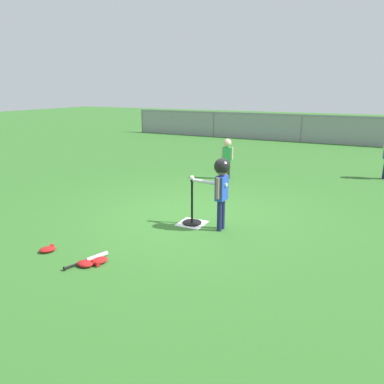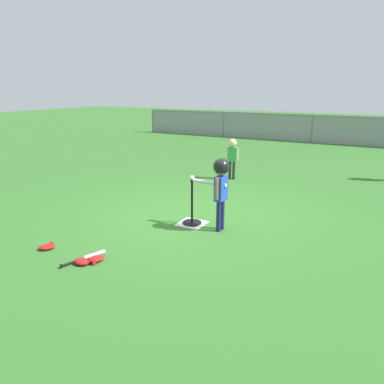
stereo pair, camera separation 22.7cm
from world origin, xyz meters
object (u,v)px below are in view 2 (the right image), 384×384
object	(u,v)px
fielder_deep_left	(232,153)
glove_tossed_aside	(82,262)
batter_child	(221,180)
glove_by_plate	(96,259)
glove_near_bats	(47,247)
spare_bat_silver	(90,256)
batting_tee	(192,216)
baseball_on_tee	(192,178)

from	to	relation	value
fielder_deep_left	glove_tossed_aside	world-z (taller)	fielder_deep_left
batter_child	glove_by_plate	bearing A→B (deg)	-118.43
glove_near_bats	glove_tossed_aside	bearing A→B (deg)	-6.95
glove_near_bats	glove_tossed_aside	world-z (taller)	same
fielder_deep_left	glove_near_bats	world-z (taller)	fielder_deep_left
glove_near_bats	glove_tossed_aside	xyz separation A→B (m)	(0.77, -0.09, 0.00)
spare_bat_silver	glove_near_bats	world-z (taller)	glove_near_bats
batting_tee	spare_bat_silver	bearing A→B (deg)	-107.72
batting_tee	baseball_on_tee	size ratio (longest dim) A/B	10.19
glove_near_bats	fielder_deep_left	bearing A→B (deg)	82.09
baseball_on_tee	glove_tossed_aside	size ratio (longest dim) A/B	0.33
batting_tee	glove_near_bats	size ratio (longest dim) A/B	2.77
batter_child	glove_by_plate	world-z (taller)	batter_child
batter_child	baseball_on_tee	bearing A→B (deg)	175.85
batting_tee	batter_child	size ratio (longest dim) A/B	0.65
fielder_deep_left	glove_by_plate	xyz separation A→B (m)	(0.17, -4.99, -0.61)
batter_child	batting_tee	bearing A→B (deg)	175.85
spare_bat_silver	glove_near_bats	size ratio (longest dim) A/B	2.25
baseball_on_tee	fielder_deep_left	size ratio (longest dim) A/B	0.07
batting_tee	spare_bat_silver	distance (m)	1.88
glove_by_plate	batting_tee	bearing A→B (deg)	76.47
baseball_on_tee	fielder_deep_left	world-z (taller)	fielder_deep_left
baseball_on_tee	glove_near_bats	size ratio (longest dim) A/B	0.27
batting_tee	glove_tossed_aside	bearing A→B (deg)	-105.58
spare_bat_silver	glove_by_plate	xyz separation A→B (m)	(0.14, -0.02, 0.01)
glove_by_plate	glove_tossed_aside	xyz separation A→B (m)	(-0.11, -0.14, 0.00)
fielder_deep_left	glove_tossed_aside	distance (m)	5.17
fielder_deep_left	baseball_on_tee	bearing A→B (deg)	-79.09
baseball_on_tee	glove_near_bats	bearing A→B (deg)	-125.12
fielder_deep_left	glove_by_plate	bearing A→B (deg)	-87.99
baseball_on_tee	glove_tossed_aside	world-z (taller)	baseball_on_tee
baseball_on_tee	batter_child	bearing A→B (deg)	-4.15
glove_near_bats	baseball_on_tee	bearing A→B (deg)	54.88
batter_child	fielder_deep_left	size ratio (longest dim) A/B	1.16
glove_by_plate	batter_child	bearing A→B (deg)	61.57
spare_bat_silver	glove_tossed_aside	distance (m)	0.17
baseball_on_tee	fielder_deep_left	distance (m)	3.24
spare_bat_silver	glove_tossed_aside	world-z (taller)	glove_tossed_aside
fielder_deep_left	spare_bat_silver	xyz separation A→B (m)	(0.04, -4.97, -0.62)
batting_tee	batter_child	xyz separation A→B (m)	(0.53, -0.04, 0.70)
fielder_deep_left	glove_tossed_aside	bearing A→B (deg)	-89.27
spare_bat_silver	baseball_on_tee	bearing A→B (deg)	72.28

